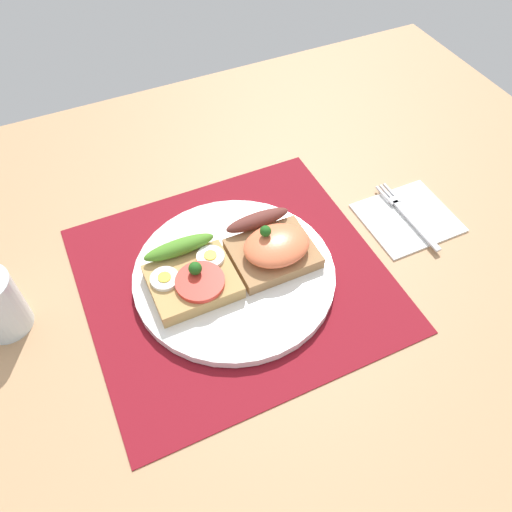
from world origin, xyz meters
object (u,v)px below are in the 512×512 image
at_px(sandwich_salmon, 273,246).
at_px(napkin, 408,217).
at_px(plate, 234,274).
at_px(fork, 406,214).
at_px(sandwich_egg_tomato, 192,277).

distance_m(sandwich_salmon, napkin, 0.21).
xyz_separation_m(plate, fork, (0.26, -0.00, -0.00)).
relative_size(sandwich_egg_tomato, fork, 0.75).
bearing_deg(sandwich_egg_tomato, napkin, -1.76).
bearing_deg(sandwich_egg_tomato, sandwich_salmon, -0.50).
bearing_deg(napkin, fork, 126.90).
xyz_separation_m(plate, sandwich_egg_tomato, (-0.05, 0.00, 0.02)).
relative_size(plate, fork, 1.85).
height_order(sandwich_egg_tomato, fork, sandwich_egg_tomato).
relative_size(sandwich_salmon, napkin, 0.84).
bearing_deg(fork, sandwich_salmon, 178.42).
xyz_separation_m(sandwich_egg_tomato, fork, (0.31, -0.01, -0.02)).
distance_m(sandwich_salmon, fork, 0.20).
bearing_deg(sandwich_egg_tomato, fork, -1.21).
bearing_deg(plate, napkin, -1.30).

